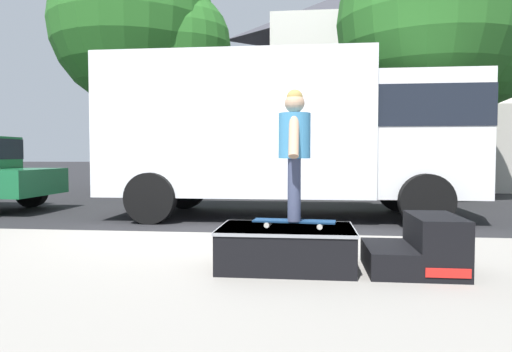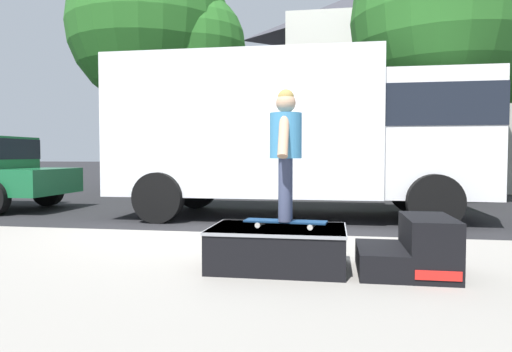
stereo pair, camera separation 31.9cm
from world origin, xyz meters
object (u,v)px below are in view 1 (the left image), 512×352
Objects in this scene: skate_box at (286,246)px; box_truck at (288,129)px; kicker_ramp at (420,248)px; street_tree_neighbour at (143,31)px; skater_kid at (294,144)px; skateboard at (294,221)px; street_tree_main at (441,29)px.

skate_box is 4.82m from box_truck.
street_tree_neighbour is (-6.01, 9.32, 4.62)m from kicker_ramp.
skater_kid is at bearing -11.67° from skate_box.
kicker_ramp is (1.25, -0.00, 0.01)m from skate_box.
skateboard is 4.78m from box_truck.
skater_kid is 9.27m from street_tree_main.
street_tree_neighbour reaches higher than skate_box.
street_tree_neighbour is (-8.31, 1.32, 0.54)m from street_tree_main.
kicker_ramp is 0.12× the size of street_tree_main.
street_tree_main reaches higher than skater_kid.
skater_kid is at bearing -179.27° from kicker_ramp.
street_tree_main is at bearing -9.03° from street_tree_neighbour.
kicker_ramp is 1.53m from skater_kid.
street_tree_main is (3.72, 3.38, 2.71)m from box_truck.
street_tree_neighbour is at bearing 117.39° from skater_kid.
street_tree_main is (3.47, 8.02, 3.84)m from skateboard.
street_tree_main is at bearing 74.01° from kicker_ramp.
skate_box is 1.62× the size of skateboard.
skate_box is at bearing -62.93° from street_tree_neighbour.
skate_box is 1.04× the size of skater_kid.
skater_kid is (-1.18, -0.02, 0.98)m from kicker_ramp.
street_tree_main reaches higher than kicker_ramp.
kicker_ramp is 0.12× the size of box_truck.
skater_kid reaches higher than kicker_ramp.
street_tree_main is at bearing 66.61° from skateboard.
street_tree_neighbour is at bearing 117.07° from skate_box.
kicker_ramp is 1.20m from skateboard.
skater_kid is (0.07, -0.02, 0.98)m from skate_box.
box_truck is at bearing -137.75° from street_tree_main.
street_tree_neighbour reaches higher than box_truck.
street_tree_main reaches higher than skate_box.
skateboard is at bearing -62.61° from street_tree_neighbour.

